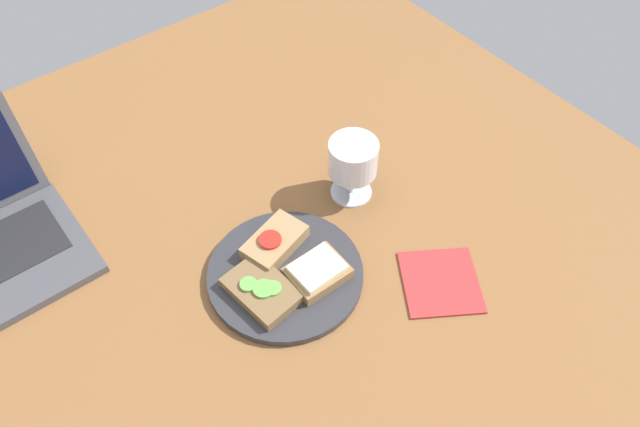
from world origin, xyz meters
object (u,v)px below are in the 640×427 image
Objects in this scene: sandwich_with_cucumber at (262,290)px; wine_glass at (353,161)px; sandwich_with_tomato at (275,242)px; napkin at (441,282)px; plate at (285,274)px; sandwich_with_cheese at (317,272)px.

wine_glass is at bearing 19.07° from sandwich_with_cucumber.
sandwich_with_tomato is 19.24cm from wine_glass.
sandwich_with_cucumber is 28.43cm from napkin.
wine_glass is at bearing 87.75° from napkin.
sandwich_with_cucumber reaches higher than plate.
plate is at bearing 139.69° from napkin.
plate is at bearing -107.34° from sandwich_with_tomato.
plate is 2.02× the size of sandwich_with_cucumber.
plate reaches higher than napkin.
plate is 5.63cm from sandwich_with_cheese.
wine_glass is at bearing 34.91° from sandwich_with_cheese.
sandwich_with_tomato is (6.70, 6.12, 0.33)cm from sandwich_with_cucumber.
napkin is (-0.93, -23.59, -7.86)cm from wine_glass.
plate is 5.61cm from sandwich_with_tomato.
sandwich_with_cheese is at bearing 141.67° from napkin.
sandwich_with_cucumber reaches higher than napkin.
wine_glass is (16.35, 11.41, 5.31)cm from sandwich_with_cheese.
sandwich_with_cheese reaches higher than plate.
wine_glass is 24.89cm from napkin.
sandwich_with_cucumber is 1.35× the size of sandwich_with_cheese.
wine_glass reaches higher than plate.
sandwich_with_tomato is (1.56, 4.99, 2.02)cm from plate.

